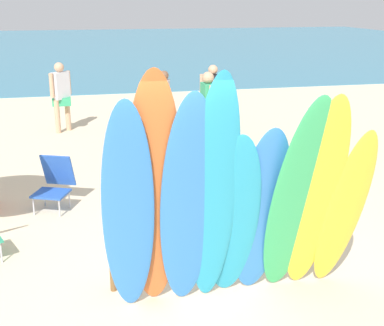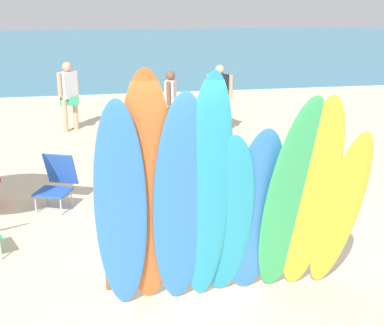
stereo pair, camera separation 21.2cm
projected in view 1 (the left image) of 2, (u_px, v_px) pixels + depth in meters
name	position (u px, v px, depth m)	size (l,w,h in m)	color
ground	(119.00, 88.00, 19.14)	(60.00, 60.00, 0.00)	beige
ocean_water	(97.00, 45.00, 36.60)	(60.00, 40.00, 0.02)	teal
surfboard_rack	(222.00, 233.00, 5.95)	(2.66, 0.07, 0.76)	brown
surfboard_blue_0	(128.00, 214.00, 4.96)	(0.51, 0.07, 2.43)	#337AD1
surfboard_orange_1	(154.00, 198.00, 5.01)	(0.56, 0.07, 2.70)	orange
surfboard_blue_2	(188.00, 207.00, 5.07)	(0.55, 0.08, 2.48)	#337AD1
surfboard_teal_3	(214.00, 197.00, 5.08)	(0.48, 0.08, 2.67)	#289EC6
surfboard_teal_4	(233.00, 219.00, 5.31)	(0.56, 0.07, 2.06)	#289EC6
surfboard_blue_5	(261.00, 215.00, 5.37)	(0.56, 0.07, 2.09)	#337AD1
surfboard_green_6	(296.00, 201.00, 5.28)	(0.57, 0.07, 2.47)	#38B266
surfboard_yellow_7	(316.00, 200.00, 5.32)	(0.51, 0.07, 2.47)	yellow
surfboard_yellow_8	(344.00, 212.00, 5.51)	(0.48, 0.08, 2.05)	yellow
beachgoer_strolling	(213.00, 94.00, 12.44)	(0.59, 0.36, 1.67)	tan
beachgoer_midbeach	(208.00, 107.00, 10.73)	(0.45, 0.66, 1.75)	tan
beachgoer_near_rack	(61.00, 92.00, 12.58)	(0.49, 0.48, 1.71)	tan
beachgoer_by_water	(164.00, 100.00, 11.96)	(0.42, 0.58, 1.60)	brown
beach_chair_striped	(55.00, 181.00, 8.07)	(0.71, 0.78, 0.84)	#B7B7BC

